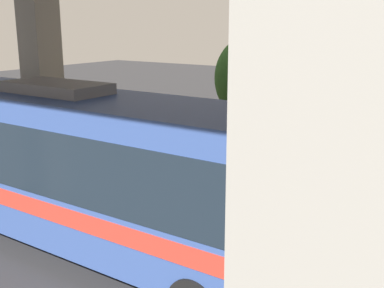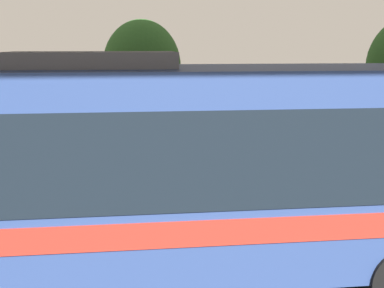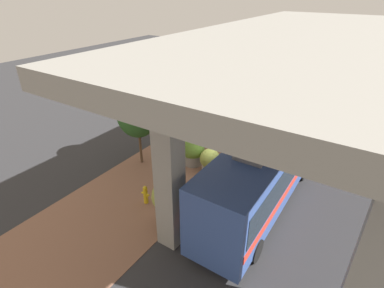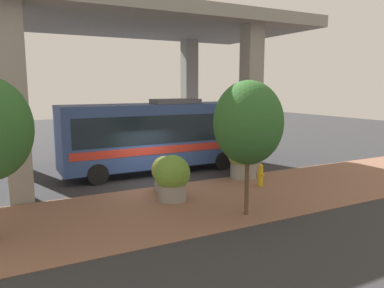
% 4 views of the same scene
% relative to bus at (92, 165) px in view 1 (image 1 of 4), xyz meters
% --- Properties ---
extents(ground_plane, '(80.00, 80.00, 0.00)m').
position_rel_bus_xyz_m(ground_plane, '(-2.77, 1.29, -2.10)').
color(ground_plane, '#2D2D30').
rests_on(ground_plane, ground).
extents(sidewalk_strip, '(6.00, 40.00, 0.02)m').
position_rel_bus_xyz_m(sidewalk_strip, '(-5.77, 1.29, -2.09)').
color(sidewalk_strip, '#845B47').
rests_on(sidewalk_strip, ground).
extents(bus, '(2.62, 10.16, 3.89)m').
position_rel_bus_xyz_m(bus, '(0.00, 0.00, 0.00)').
color(bus, '#334C8C').
rests_on(bus, ground).
extents(fire_hydrant, '(0.47, 0.22, 1.03)m').
position_rel_bus_xyz_m(fire_hydrant, '(-4.89, -3.00, -1.58)').
color(fire_hydrant, gold).
rests_on(fire_hydrant, ground).
extents(planter_front, '(1.46, 1.46, 1.85)m').
position_rel_bus_xyz_m(planter_front, '(-4.98, 1.50, -1.16)').
color(planter_front, gray).
rests_on(planter_front, ground).
extents(planter_middle, '(1.57, 1.57, 2.01)m').
position_rel_bus_xyz_m(planter_middle, '(-3.28, -3.18, -1.08)').
color(planter_middle, gray).
rests_on(planter_middle, ground).
extents(planter_back, '(1.19, 1.19, 1.56)m').
position_rel_bus_xyz_m(planter_back, '(-3.60, 1.21, -1.29)').
color(planter_back, gray).
rests_on(planter_back, ground).
extents(street_tree_far, '(2.43, 2.43, 4.76)m').
position_rel_bus_xyz_m(street_tree_far, '(-7.76, -0.13, 1.20)').
color(street_tree_far, brown).
rests_on(street_tree_far, ground).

